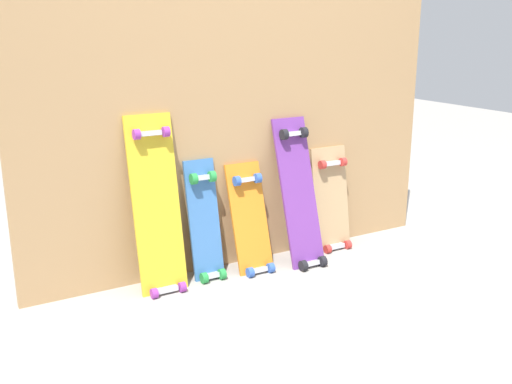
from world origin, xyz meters
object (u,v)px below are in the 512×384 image
skateboard_blue (205,227)px  skateboard_natural (331,205)px  skateboard_purple (300,199)px  skateboard_yellow (157,212)px  skateboard_orange (251,225)px

skateboard_blue → skateboard_natural: (0.80, 0.02, -0.01)m
skateboard_purple → skateboard_natural: (0.27, 0.08, -0.09)m
skateboard_blue → skateboard_yellow: bearing=-176.8°
skateboard_purple → skateboard_yellow: bearing=176.5°
skateboard_blue → skateboard_purple: skateboard_purple is taller
skateboard_blue → skateboard_natural: 0.80m
skateboard_orange → skateboard_purple: bearing=-6.8°
skateboard_orange → skateboard_natural: bearing=4.5°
skateboard_yellow → skateboard_orange: size_ratio=1.46×
skateboard_yellow → skateboard_natural: bearing=1.6°
skateboard_yellow → skateboard_purple: bearing=-3.5°
skateboard_yellow → skateboard_blue: 0.28m
skateboard_yellow → skateboard_natural: 1.06m
skateboard_blue → skateboard_natural: size_ratio=1.02×
skateboard_blue → skateboard_natural: bearing=1.1°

